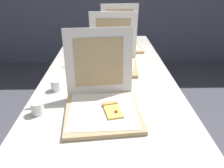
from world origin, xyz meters
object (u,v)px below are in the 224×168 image
pizza_box_back (121,41)px  cup_white_near_left (38,108)px  pizza_box_middle (113,59)px  cup_white_near_center (57,85)px  table (108,86)px  pizza_box_front (103,100)px

pizza_box_back → cup_white_near_left: (-0.48, -1.12, -0.02)m
pizza_box_middle → cup_white_near_center: bearing=-128.8°
pizza_box_back → table: bearing=-104.0°
table → pizza_box_front: 0.36m
pizza_box_middle → pizza_box_back: (0.09, 0.49, 0.00)m
table → pizza_box_middle: (0.04, 0.25, 0.10)m
pizza_box_front → cup_white_near_center: pizza_box_front is taller
pizza_box_back → cup_white_near_center: 0.98m
pizza_box_back → cup_white_near_left: size_ratio=6.18×
pizza_box_front → pizza_box_back: size_ratio=1.10×
pizza_box_back → cup_white_near_center: size_ratio=6.18×
pizza_box_front → cup_white_near_left: size_ratio=6.77×
pizza_box_back → pizza_box_middle: bearing=-104.7°
table → cup_white_near_left: bearing=-133.1°
table → pizza_box_front: bearing=-95.0°
pizza_box_front → pizza_box_middle: same height
pizza_box_front → table: bearing=79.4°
pizza_box_middle → pizza_box_back: size_ratio=0.99×
pizza_box_front → cup_white_near_center: size_ratio=6.77×
cup_white_near_center → table: bearing=22.5°
pizza_box_front → pizza_box_middle: 0.61m
cup_white_near_center → pizza_box_back: bearing=63.2°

